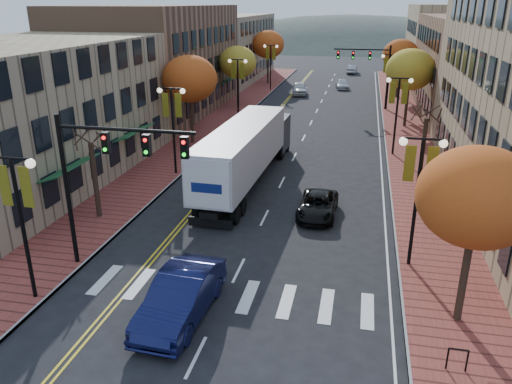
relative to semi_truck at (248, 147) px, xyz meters
The scene contains 31 objects.
ground 15.95m from the semi_truck, 81.83° to the right, with size 200.00×200.00×0.00m, color black.
sidewalk_left 18.35m from the semi_truck, 111.81° to the left, with size 4.00×85.00×0.15m, color brown.
sidewalk_right 20.43m from the semi_truck, 56.37° to the left, with size 4.00×85.00×0.15m, color brown.
building_left_near 15.14m from the semi_truck, 170.00° to the right, with size 12.00×22.00×9.00m, color #9E8966.
building_left_mid 25.37m from the semi_truck, 125.89° to the left, with size 12.00×24.00×11.00m, color brown.
building_left_far 47.79m from the semi_truck, 108.01° to the left, with size 12.00×26.00×9.50m, color #9E8966.
building_right_mid 33.67m from the semi_truck, 51.84° to the left, with size 15.00×24.00×10.00m, color brown.
building_right_far 52.74m from the semi_truck, 66.80° to the left, with size 15.00×20.00×11.00m, color #9E8966.
tree_left_a 10.18m from the semi_truck, 131.64° to the right, with size 0.28×0.28×4.20m.
tree_left_b 11.20m from the semi_truck, 128.84° to the left, with size 4.48×4.48×7.21m.
tree_left_c 25.45m from the semi_truck, 105.49° to the left, with size 4.16×4.16×6.69m.
tree_left_d 43.05m from the semi_truck, 99.06° to the left, with size 4.61×4.61×7.42m.
tree_right_a 17.84m from the semi_truck, 50.44° to the right, with size 4.16×4.16×6.69m.
tree_right_b 11.49m from the semi_truck, 12.04° to the left, with size 0.28×0.28×4.20m.
tree_right_c 21.77m from the semi_truck, 58.58° to the left, with size 4.48×4.48×7.21m.
tree_right_d 36.30m from the semi_truck, 71.91° to the left, with size 4.35×4.35×7.00m.
lamp_left_a 16.57m from the semi_truck, 108.63° to the right, with size 1.96×0.36×6.05m.
lamp_left_b 5.60m from the semi_truck, behind, with size 1.96×0.36×6.05m.
lamp_left_c 19.23m from the semi_truck, 105.96° to the left, with size 1.96×0.36×6.05m.
lamp_left_d 36.82m from the semi_truck, 98.23° to the left, with size 1.96×0.36×6.05m.
lamp_right_a 13.81m from the semi_truck, 44.60° to the right, with size 1.96×0.36×6.05m.
lamp_right_b 13.00m from the semi_truck, 40.77° to the left, with size 1.96×0.36×6.05m.
lamp_right_c 28.20m from the semi_truck, 69.75° to the left, with size 1.96×0.36×6.05m.
traffic_mast_near 13.26m from the semi_truck, 104.41° to the right, with size 6.10×0.35×7.00m.
traffic_mast_far 27.61m from the semi_truck, 73.70° to the left, with size 6.10×0.34×7.00m.
semi_truck is the anchor object (origin of this frame).
navy_sedan 15.57m from the semi_truck, 86.42° to the right, with size 1.89×5.42×1.79m, color #0E1139.
black_suv 7.14m from the semi_truck, 42.37° to the right, with size 2.05×4.44×1.23m, color black.
car_far_white 34.42m from the semi_truck, 91.68° to the left, with size 1.89×4.71×1.60m, color silver.
car_far_silver 40.64m from the semi_truck, 84.10° to the left, with size 1.69×4.17×1.21m, color #B9BAC2.
car_far_oncoming 57.01m from the semi_truck, 84.97° to the left, with size 1.45×4.17×1.37m, color #A1A0A8.
Camera 1 is at (4.90, -15.12, 11.32)m, focal length 35.00 mm.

